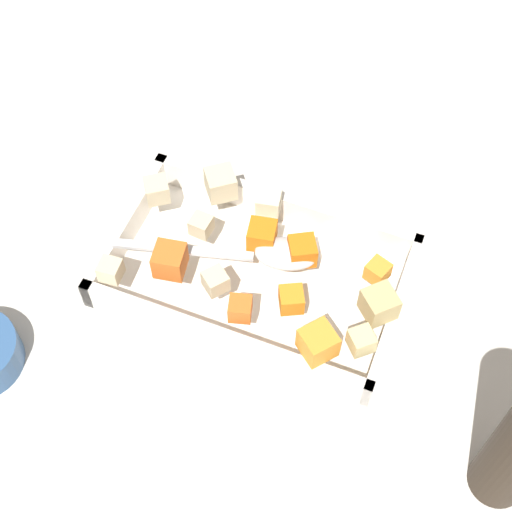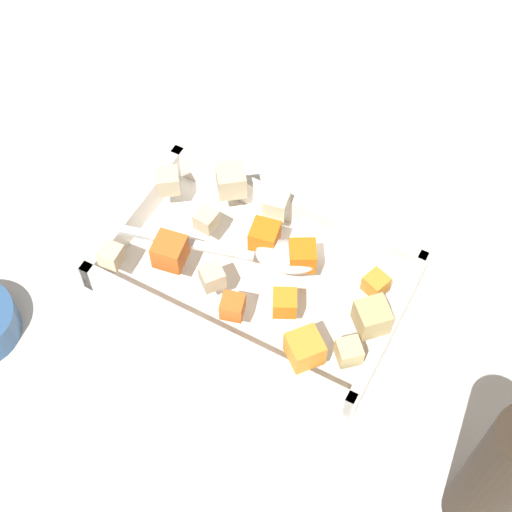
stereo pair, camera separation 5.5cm
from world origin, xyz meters
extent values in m
plane|color=beige|center=(0.00, 0.00, 0.00)|extent=(4.00, 4.00, 0.00)
cube|color=white|center=(0.00, 0.01, 0.01)|extent=(0.33, 0.20, 0.01)
cube|color=white|center=(0.00, -0.08, 0.03)|extent=(0.33, 0.01, 0.04)
cube|color=white|center=(0.00, 0.11, 0.03)|extent=(0.33, 0.01, 0.04)
cube|color=white|center=(-0.16, 0.01, 0.03)|extent=(0.01, 0.20, 0.04)
cube|color=white|center=(0.16, 0.01, 0.03)|extent=(0.01, 0.20, 0.04)
cube|color=orange|center=(-0.13, -0.01, 0.07)|extent=(0.03, 0.03, 0.02)
cube|color=orange|center=(-0.06, 0.05, 0.07)|extent=(0.03, 0.03, 0.02)
cube|color=orange|center=(0.08, 0.06, 0.07)|extent=(0.04, 0.04, 0.03)
cube|color=orange|center=(0.00, -0.01, 0.07)|extent=(0.03, 0.03, 0.03)
cube|color=orange|center=(-0.01, 0.08, 0.07)|extent=(0.03, 0.03, 0.02)
cube|color=orange|center=(-0.10, 0.09, 0.07)|extent=(0.05, 0.05, 0.03)
cube|color=orange|center=(-0.05, -0.01, 0.07)|extent=(0.04, 0.04, 0.03)
cube|color=beige|center=(0.07, 0.00, 0.07)|extent=(0.02, 0.02, 0.02)
cube|color=#E0CC89|center=(-0.14, 0.07, 0.07)|extent=(0.03, 0.03, 0.02)
cube|color=beige|center=(0.14, -0.03, 0.07)|extent=(0.04, 0.04, 0.03)
cube|color=beige|center=(0.14, 0.09, 0.07)|extent=(0.02, 0.02, 0.02)
cube|color=tan|center=(-0.14, 0.03, 0.07)|extent=(0.05, 0.05, 0.03)
cube|color=beige|center=(0.03, 0.06, 0.07)|extent=(0.03, 0.03, 0.02)
cube|color=beige|center=(0.07, -0.06, 0.07)|extent=(0.05, 0.05, 0.03)
cube|color=beige|center=(0.01, -0.06, 0.07)|extent=(0.03, 0.03, 0.03)
ellipsoid|color=silver|center=(-0.03, 0.00, 0.06)|extent=(0.08, 0.06, 0.02)
cube|color=silver|center=(0.08, 0.03, 0.06)|extent=(0.16, 0.05, 0.01)
camera|label=1|loc=(-0.17, 0.44, 0.77)|focal=54.29mm
camera|label=2|loc=(-0.22, 0.42, 0.77)|focal=54.29mm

